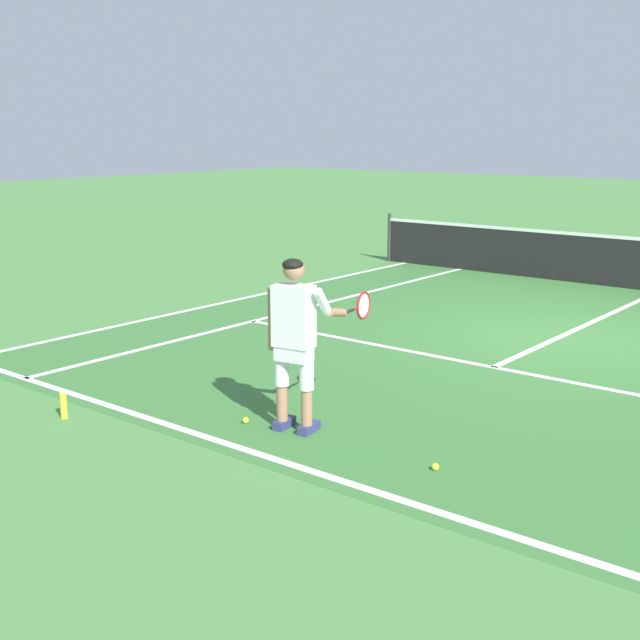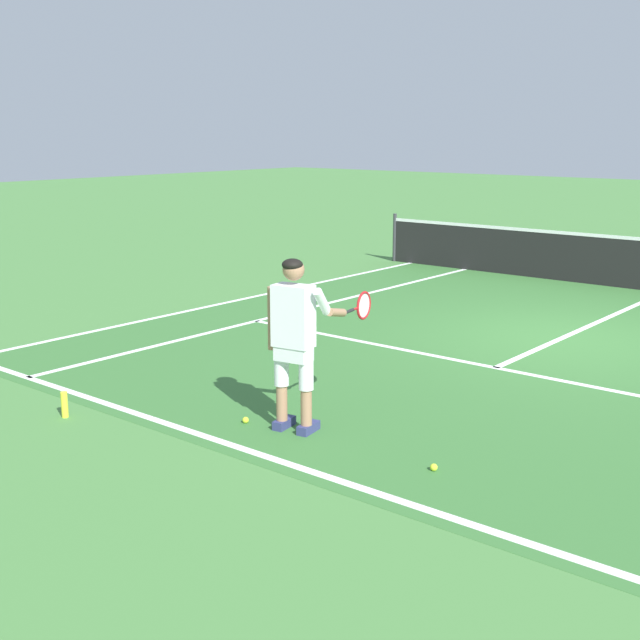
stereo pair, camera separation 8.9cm
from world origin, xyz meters
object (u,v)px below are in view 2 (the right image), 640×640
object	(u,v)px
tennis_player	(296,333)
water_bottle	(65,405)
tennis_ball_near_feet	(246,420)
tennis_ball_by_baseline	(434,467)

from	to	relation	value
tennis_player	water_bottle	bearing A→B (deg)	-149.64
tennis_ball_near_feet	water_bottle	world-z (taller)	water_bottle
tennis_ball_by_baseline	tennis_ball_near_feet	bearing A→B (deg)	-175.37
tennis_ball_near_feet	water_bottle	size ratio (longest dim) A/B	0.24
tennis_ball_near_feet	tennis_ball_by_baseline	bearing A→B (deg)	4.63
tennis_player	tennis_ball_near_feet	world-z (taller)	tennis_player
tennis_ball_by_baseline	water_bottle	xyz separation A→B (m)	(-3.67, -1.22, 0.10)
tennis_ball_near_feet	water_bottle	bearing A→B (deg)	-145.99
tennis_ball_near_feet	tennis_ball_by_baseline	xyz separation A→B (m)	(2.11, 0.17, 0.00)
water_bottle	tennis_ball_near_feet	bearing A→B (deg)	34.01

